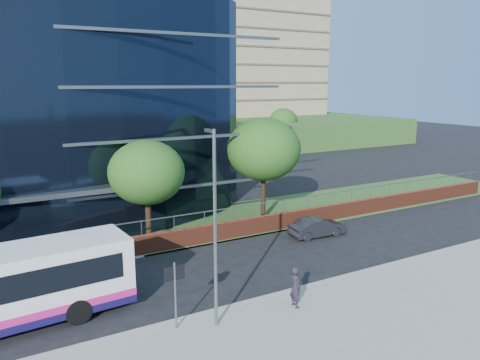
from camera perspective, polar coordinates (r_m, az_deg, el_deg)
ground at (r=20.47m, az=-21.94°, el=-17.89°), size 200.00×200.00×0.00m
kerb at (r=19.56m, az=-21.52°, el=-19.05°), size 80.00×0.25×0.16m
yellow_line_outer at (r=19.77m, az=-21.59°, el=-18.96°), size 80.00×0.08×0.01m
yellow_line_inner at (r=19.90m, az=-21.66°, el=-18.75°), size 80.00×0.08×0.01m
grass_verge at (r=39.92m, az=11.79°, el=-2.69°), size 36.00×8.00×0.12m
retaining_wall at (r=34.54m, az=10.87°, el=-3.97°), size 34.00×0.40×2.11m
apartment_block at (r=82.34m, az=-5.54°, el=12.57°), size 60.00×42.00×30.00m
street_sign at (r=19.06m, az=-7.96°, el=-12.14°), size 0.85×0.09×2.80m
tree_far_c at (r=28.76m, az=-11.32°, el=0.89°), size 4.62×4.62×6.51m
tree_far_d at (r=33.38m, az=2.90°, el=3.72°), size 5.28×5.28×7.44m
tree_dist_e at (r=63.57m, az=-5.63°, el=6.89°), size 4.62×4.62×6.51m
tree_dist_f at (r=73.22m, az=5.31°, el=7.28°), size 4.29×4.29×6.05m
streetlight_east at (r=18.33m, az=-3.10°, el=-5.38°), size 0.15×0.77×8.00m
parked_car at (r=31.00m, az=9.42°, el=-5.70°), size 3.89×1.56×1.26m
pedestrian at (r=21.15m, az=6.77°, el=-12.80°), size 0.48×0.70×1.85m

